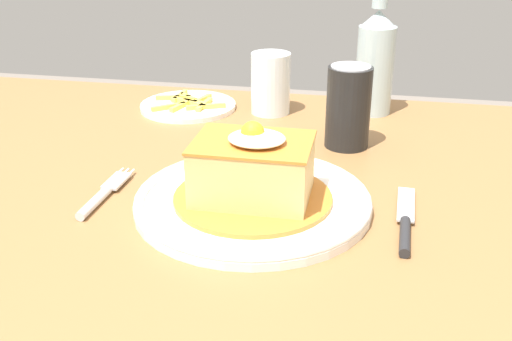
# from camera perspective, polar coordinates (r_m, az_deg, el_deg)

# --- Properties ---
(dining_table) EXTENTS (1.27, 0.89, 0.75)m
(dining_table) POSITION_cam_1_polar(r_m,az_deg,el_deg) (0.83, -0.62, -9.00)
(dining_table) COLOR olive
(dining_table) RESTS_ON ground_plane
(main_plate) EXTENTS (0.29, 0.29, 0.02)m
(main_plate) POSITION_cam_1_polar(r_m,az_deg,el_deg) (0.74, -0.30, -2.79)
(main_plate) COLOR white
(main_plate) RESTS_ON dining_table
(sandwich_meal) EXTENTS (0.19, 0.19, 0.10)m
(sandwich_meal) POSITION_cam_1_polar(r_m,az_deg,el_deg) (0.73, -0.29, -0.14)
(sandwich_meal) COLOR orange
(sandwich_meal) RESTS_ON main_plate
(fork) EXTENTS (0.02, 0.14, 0.01)m
(fork) POSITION_cam_1_polar(r_m,az_deg,el_deg) (0.79, -14.18, -2.25)
(fork) COLOR silver
(fork) RESTS_ON dining_table
(knife) EXTENTS (0.02, 0.17, 0.01)m
(knife) POSITION_cam_1_polar(r_m,az_deg,el_deg) (0.71, 13.74, -5.05)
(knife) COLOR #262628
(knife) RESTS_ON dining_table
(soda_can) EXTENTS (0.07, 0.07, 0.12)m
(soda_can) POSITION_cam_1_polar(r_m,az_deg,el_deg) (0.92, 8.60, 5.87)
(soda_can) COLOR black
(soda_can) RESTS_ON dining_table
(beer_bottle_clear) EXTENTS (0.06, 0.06, 0.27)m
(beer_bottle_clear) POSITION_cam_1_polar(r_m,az_deg,el_deg) (1.07, 11.09, 10.40)
(beer_bottle_clear) COLOR #ADC6CC
(beer_bottle_clear) RESTS_ON dining_table
(drinking_glass) EXTENTS (0.07, 0.07, 0.10)m
(drinking_glass) POSITION_cam_1_polar(r_m,az_deg,el_deg) (1.07, 1.37, 7.75)
(drinking_glass) COLOR gold
(drinking_glass) RESTS_ON dining_table
(side_plate_fries) EXTENTS (0.17, 0.17, 0.02)m
(side_plate_fries) POSITION_cam_1_polar(r_m,az_deg,el_deg) (1.11, -6.34, 6.04)
(side_plate_fries) COLOR white
(side_plate_fries) RESTS_ON dining_table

